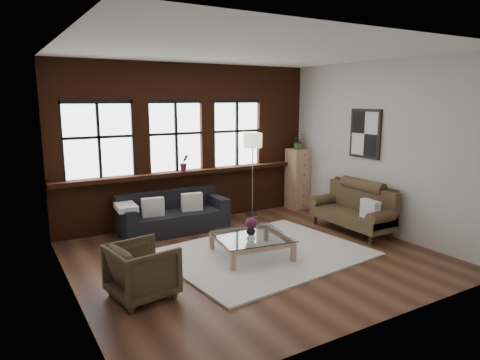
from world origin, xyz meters
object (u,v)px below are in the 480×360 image
armchair (142,271)px  coffee_table (251,246)px  vintage_settee (352,209)px  floor_lamp (253,172)px  vase (251,230)px  drawer_chest (298,179)px  dark_sofa (174,213)px

armchair → coffee_table: 2.02m
vintage_settee → floor_lamp: 2.24m
armchair → coffee_table: armchair is taller
vase → armchair: bearing=-165.7°
drawer_chest → floor_lamp: 1.27m
coffee_table → vintage_settee: bearing=3.3°
armchair → vase: (1.95, 0.50, 0.09)m
coffee_table → floor_lamp: 2.59m
dark_sofa → vase: dark_sofa is taller
vase → drawer_chest: 3.33m
armchair → floor_lamp: size_ratio=0.40×
vase → floor_lamp: floor_lamp is taller
vase → vintage_settee: bearing=3.3°
coffee_table → armchair: bearing=-165.7°
coffee_table → floor_lamp: (1.33, 2.07, 0.79)m
floor_lamp → dark_sofa: bearing=-174.6°
vintage_settee → coffee_table: bearing=-176.7°
armchair → drawer_chest: (4.52, 2.59, 0.34)m
armchair → dark_sofa: bearing=-38.8°
vase → drawer_chest: bearing=39.1°
armchair → coffee_table: size_ratio=0.69×
vase → floor_lamp: bearing=57.3°
dark_sofa → coffee_table: (0.56, -1.89, -0.19)m
drawer_chest → floor_lamp: (-1.24, -0.02, 0.28)m
dark_sofa → drawer_chest: bearing=3.7°
vintage_settee → drawer_chest: drawer_chest is taller
dark_sofa → armchair: 2.76m
drawer_chest → floor_lamp: bearing=-179.0°
dark_sofa → floor_lamp: size_ratio=1.05×
armchair → vase: armchair is taller
vintage_settee → floor_lamp: floor_lamp is taller
vintage_settee → vase: 2.35m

